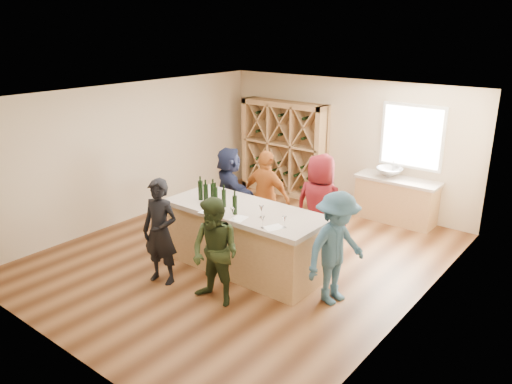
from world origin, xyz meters
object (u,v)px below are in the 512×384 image
Objects in this scene: person_far_right at (320,206)px; wine_bottle_f at (235,205)px; tasting_counter_base at (245,241)px; person_server at (336,248)px; wine_bottle_e at (224,198)px; person_far_mid at (266,197)px; wine_bottle_b at (206,194)px; wine_bottle_c at (213,193)px; person_near_left at (160,232)px; sink at (389,172)px; wine_rack at (284,148)px; wine_bottle_d at (215,197)px; person_near_right at (215,252)px; wine_bottle_a at (201,190)px; person_far_left at (229,188)px.

wine_bottle_f is at bearing 59.17° from person_far_right.
person_server reaches higher than tasting_counter_base.
person_far_mid reaches higher than wine_bottle_e.
wine_bottle_b is 0.97× the size of wine_bottle_c.
person_near_left is 1.22m from wine_bottle_f.
person_far_mid is (-1.30, -2.45, -0.14)m from sink.
wine_bottle_e is (1.53, -3.81, 0.12)m from wine_rack.
sink is at bearing 76.39° from tasting_counter_base.
wine_bottle_d is at bearing 43.83° from person_far_right.
wine_bottle_f is at bearing 108.64° from person_near_right.
wine_rack is 4.04m from wine_bottle_b.
tasting_counter_base is 1.01m from wine_bottle_b.
person_server is at bearing 151.46° from person_far_mid.
wine_bottle_b is 0.18× the size of person_far_mid.
person_far_right is at bearing 53.26° from person_server.
wine_bottle_f is (0.48, -0.08, -0.01)m from wine_bottle_d.
wine_bottle_a is 0.19m from wine_bottle_b.
wine_bottle_b is 0.20× the size of person_near_right.
tasting_counter_base is at bearing 27.28° from wine_bottle_e.
sink is 4.11m from wine_bottle_a.
person_far_right reaches higher than tasting_counter_base.
wine_bottle_b is 0.12m from wine_bottle_c.
person_server is at bearing 12.92° from person_near_left.
wine_bottle_c reaches higher than wine_bottle_b.
person_far_mid is at bearing 74.83° from person_server.
wine_bottle_e reaches higher than sink.
wine_bottle_b reaches higher than wine_bottle_f.
wine_bottle_c is at bearing 164.51° from wine_bottle_f.
wine_bottle_b is at bearing -172.32° from wine_bottle_e.
person_near_right is 2.35m from person_far_mid.
person_far_left is (-1.73, 2.28, 0.02)m from person_near_right.
wine_bottle_a is 0.20× the size of person_far_left.
wine_rack is 7.33× the size of wine_bottle_f.
person_server is 0.92× the size of person_far_right.
wine_bottle_a is at bearing 33.53° from person_far_right.
person_near_right is at bearing -69.41° from wine_bottle_f.
sink is 3.72m from tasting_counter_base.
person_far_mid is (0.41, 1.29, -0.38)m from wine_bottle_a.
tasting_counter_base is at bearing 169.10° from person_far_left.
wine_bottle_f is at bearing 33.35° from person_near_left.
person_far_mid reaches higher than person_near_left.
person_far_right is 2.08m from person_far_left.
person_far_right reaches higher than person_near_left.
person_far_right is 1.64m from wine_bottle_f.
person_far_left is 2.12m from wine_bottle_f.
wine_bottle_a is at bearing 82.08° from person_near_left.
wine_bottle_a is at bearing 162.18° from wine_bottle_b.
person_server is 0.98× the size of person_far_mid.
wine_bottle_e is 0.17× the size of person_far_mid.
wine_bottle_a is 0.21× the size of person_near_right.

